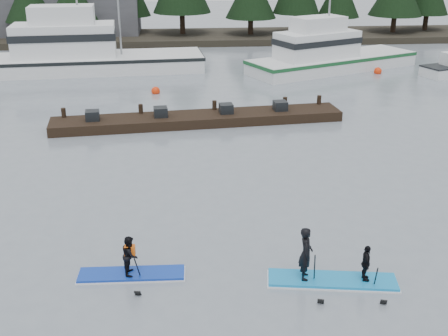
{
  "coord_description": "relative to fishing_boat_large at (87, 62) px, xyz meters",
  "views": [
    {
      "loc": [
        -1.77,
        -13.62,
        9.13
      ],
      "look_at": [
        0.0,
        6.0,
        1.1
      ],
      "focal_mm": 45.0,
      "sensor_mm": 36.0,
      "label": 1
    }
  ],
  "objects": [
    {
      "name": "waterfront_building",
      "position": [
        -5.78,
        15.23,
        1.81
      ],
      "size": [
        18.0,
        6.0,
        5.0
      ],
      "primitive_type": "cube",
      "color": "#4C4C51",
      "rests_on": "ground"
    },
    {
      "name": "fishing_boat_large",
      "position": [
        0.0,
        0.0,
        0.0
      ],
      "size": [
        16.41,
        5.65,
        9.28
      ],
      "rotation": [
        0.0,
        0.0,
        0.07
      ],
      "color": "white",
      "rests_on": "ground"
    },
    {
      "name": "paddleboard_duo",
      "position": [
        10.66,
        -29.03,
        -0.18
      ],
      "size": [
        3.74,
        1.53,
        2.24
      ],
      "rotation": [
        0.0,
        0.0,
        -0.16
      ],
      "color": "#1587CD",
      "rests_on": "ground"
    },
    {
      "name": "fishing_boat_medium",
      "position": [
        18.07,
        -1.24,
        -0.13
      ],
      "size": [
        13.77,
        8.98,
        8.12
      ],
      "rotation": [
        0.0,
        0.0,
        0.42
      ],
      "color": "white",
      "rests_on": "ground"
    },
    {
      "name": "floating_dock",
      "position": [
        7.67,
        -13.68,
        -0.44
      ],
      "size": [
        15.55,
        3.49,
        0.51
      ],
      "primitive_type": "cube",
      "rotation": [
        0.0,
        0.0,
        0.09
      ],
      "color": "black",
      "rests_on": "ground"
    },
    {
      "name": "buoy_a",
      "position": [
        -5.21,
        -2.3,
        -0.69
      ],
      "size": [
        0.61,
        0.61,
        0.61
      ],
      "primitive_type": "sphere",
      "color": "red",
      "rests_on": "ground"
    },
    {
      "name": "buoy_b",
      "position": [
        5.24,
        -7.04,
        -0.69
      ],
      "size": [
        0.56,
        0.56,
        0.56
      ],
      "primitive_type": "sphere",
      "color": "red",
      "rests_on": "ground"
    },
    {
      "name": "buoy_c",
      "position": [
        21.41,
        -2.67,
        -0.69
      ],
      "size": [
        0.58,
        0.58,
        0.58
      ],
      "primitive_type": "sphere",
      "color": "red",
      "rests_on": "ground"
    },
    {
      "name": "paddleboard_solo",
      "position": [
        5.01,
        -28.2,
        -0.27
      ],
      "size": [
        3.1,
        1.09,
        1.79
      ],
      "rotation": [
        0.0,
        0.0,
        -0.04
      ],
      "color": "#1236A9",
      "rests_on": "ground"
    },
    {
      "name": "far_shore",
      "position": [
        8.22,
        13.23,
        -0.39
      ],
      "size": [
        70.0,
        8.0,
        0.6
      ],
      "primitive_type": "cube",
      "color": "#2D281E",
      "rests_on": "ground"
    },
    {
      "name": "ground",
      "position": [
        8.22,
        -28.77,
        -0.69
      ],
      "size": [
        160.0,
        160.0,
        0.0
      ],
      "primitive_type": "plane",
      "color": "slate",
      "rests_on": "ground"
    },
    {
      "name": "treeline",
      "position": [
        8.22,
        13.23,
        -0.69
      ],
      "size": [
        60.0,
        4.0,
        8.0
      ],
      "primitive_type": null,
      "color": "black",
      "rests_on": "ground"
    }
  ]
}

